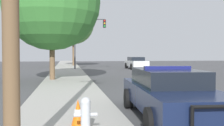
{
  "coord_description": "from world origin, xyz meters",
  "views": [
    {
      "loc": [
        -5.14,
        -8.36,
        1.82
      ],
      "look_at": [
        -2.08,
        10.66,
        1.15
      ],
      "focal_mm": 45.0,
      "sensor_mm": 36.0,
      "label": 1
    }
  ],
  "objects_px": {
    "police_car": "(169,92)",
    "traffic_cone": "(78,112)",
    "fire_hydrant": "(86,113)",
    "car_background_oncoming": "(136,63)",
    "tree_sidewalk_near": "(52,2)",
    "tree_sidewalk_far": "(73,24)",
    "traffic_light": "(87,33)"
  },
  "relations": [
    {
      "from": "fire_hydrant",
      "to": "tree_sidewalk_near",
      "type": "xyz_separation_m",
      "value": [
        -1.33,
        12.34,
        4.58
      ]
    },
    {
      "from": "fire_hydrant",
      "to": "car_background_oncoming",
      "type": "xyz_separation_m",
      "value": [
        7.51,
        25.51,
        0.22
      ]
    },
    {
      "from": "traffic_light",
      "to": "car_background_oncoming",
      "type": "xyz_separation_m",
      "value": [
        5.77,
        1.2,
        -3.24
      ]
    },
    {
      "from": "car_background_oncoming",
      "to": "traffic_cone",
      "type": "height_order",
      "value": "car_background_oncoming"
    },
    {
      "from": "fire_hydrant",
      "to": "traffic_light",
      "type": "xyz_separation_m",
      "value": [
        1.74,
        24.31,
        3.45
      ]
    },
    {
      "from": "police_car",
      "to": "tree_sidewalk_near",
      "type": "relative_size",
      "value": 0.66
    },
    {
      "from": "fire_hydrant",
      "to": "car_background_oncoming",
      "type": "height_order",
      "value": "car_background_oncoming"
    },
    {
      "from": "tree_sidewalk_near",
      "to": "tree_sidewalk_far",
      "type": "bearing_deg",
      "value": 84.89
    },
    {
      "from": "tree_sidewalk_far",
      "to": "traffic_cone",
      "type": "xyz_separation_m",
      "value": [
        -0.65,
        -32.33,
        -5.41
      ]
    },
    {
      "from": "tree_sidewalk_far",
      "to": "traffic_light",
      "type": "bearing_deg",
      "value": -81.91
    },
    {
      "from": "car_background_oncoming",
      "to": "tree_sidewalk_far",
      "type": "bearing_deg",
      "value": -46.74
    },
    {
      "from": "fire_hydrant",
      "to": "tree_sidewalk_far",
      "type": "xyz_separation_m",
      "value": [
        0.51,
        32.91,
        5.31
      ]
    },
    {
      "from": "police_car",
      "to": "traffic_light",
      "type": "xyz_separation_m",
      "value": [
        -0.69,
        22.88,
        3.25
      ]
    },
    {
      "from": "tree_sidewalk_near",
      "to": "fire_hydrant",
      "type": "bearing_deg",
      "value": -83.86
    },
    {
      "from": "traffic_light",
      "to": "tree_sidewalk_far",
      "type": "xyz_separation_m",
      "value": [
        -1.22,
        8.6,
        1.86
      ]
    },
    {
      "from": "police_car",
      "to": "tree_sidewalk_far",
      "type": "relative_size",
      "value": 0.63
    },
    {
      "from": "tree_sidewalk_near",
      "to": "traffic_cone",
      "type": "xyz_separation_m",
      "value": [
        1.19,
        -11.76,
        -4.67
      ]
    },
    {
      "from": "police_car",
      "to": "car_background_oncoming",
      "type": "height_order",
      "value": "police_car"
    },
    {
      "from": "traffic_cone",
      "to": "car_background_oncoming",
      "type": "bearing_deg",
      "value": 72.94
    },
    {
      "from": "fire_hydrant",
      "to": "traffic_cone",
      "type": "height_order",
      "value": "fire_hydrant"
    },
    {
      "from": "police_car",
      "to": "traffic_cone",
      "type": "distance_m",
      "value": 2.72
    },
    {
      "from": "traffic_light",
      "to": "traffic_cone",
      "type": "distance_m",
      "value": 24.06
    },
    {
      "from": "traffic_light",
      "to": "tree_sidewalk_near",
      "type": "height_order",
      "value": "tree_sidewalk_near"
    },
    {
      "from": "car_background_oncoming",
      "to": "tree_sidewalk_far",
      "type": "distance_m",
      "value": 11.39
    },
    {
      "from": "police_car",
      "to": "tree_sidewalk_near",
      "type": "bearing_deg",
      "value": -67.42
    },
    {
      "from": "police_car",
      "to": "traffic_cone",
      "type": "bearing_deg",
      "value": 21.88
    },
    {
      "from": "fire_hydrant",
      "to": "tree_sidewalk_far",
      "type": "distance_m",
      "value": 33.34
    },
    {
      "from": "fire_hydrant",
      "to": "tree_sidewalk_far",
      "type": "relative_size",
      "value": 0.09
    },
    {
      "from": "car_background_oncoming",
      "to": "traffic_light",
      "type": "bearing_deg",
      "value": 11.62
    },
    {
      "from": "tree_sidewalk_far",
      "to": "tree_sidewalk_near",
      "type": "bearing_deg",
      "value": -95.11
    },
    {
      "from": "traffic_light",
      "to": "tree_sidewalk_near",
      "type": "relative_size",
      "value": 0.68
    },
    {
      "from": "tree_sidewalk_near",
      "to": "traffic_cone",
      "type": "height_order",
      "value": "tree_sidewalk_near"
    }
  ]
}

